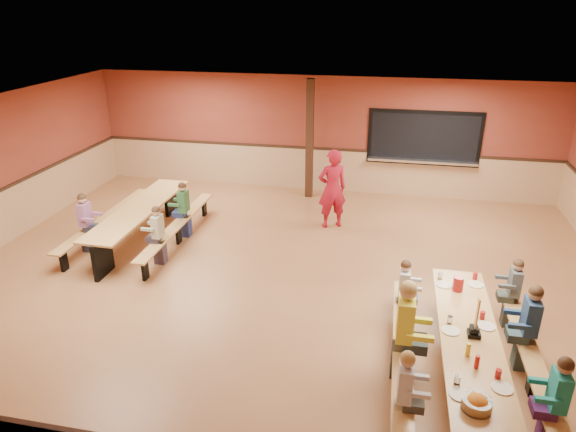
# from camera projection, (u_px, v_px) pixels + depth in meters

# --- Properties ---
(ground) EXTENTS (12.00, 12.00, 0.00)m
(ground) POSITION_uv_depth(u_px,v_px,m) (280.00, 279.00, 9.40)
(ground) COLOR #925D37
(ground) RESTS_ON ground
(room_envelope) EXTENTS (12.04, 10.04, 3.02)m
(room_envelope) POSITION_uv_depth(u_px,v_px,m) (280.00, 246.00, 9.13)
(room_envelope) COLOR brown
(room_envelope) RESTS_ON ground
(kitchen_pass_through) EXTENTS (2.78, 0.28, 1.38)m
(kitchen_pass_through) POSITION_uv_depth(u_px,v_px,m) (424.00, 140.00, 12.82)
(kitchen_pass_through) COLOR black
(kitchen_pass_through) RESTS_ON ground
(structural_post) EXTENTS (0.18, 0.18, 3.00)m
(structural_post) POSITION_uv_depth(u_px,v_px,m) (310.00, 140.00, 12.83)
(structural_post) COLOR black
(structural_post) RESTS_ON ground
(cafeteria_table_main) EXTENTS (1.91, 3.70, 0.74)m
(cafeteria_table_main) POSITION_uv_depth(u_px,v_px,m) (468.00, 352.00, 6.64)
(cafeteria_table_main) COLOR tan
(cafeteria_table_main) RESTS_ON ground
(cafeteria_table_second) EXTENTS (1.91, 3.70, 0.74)m
(cafeteria_table_second) POSITION_uv_depth(u_px,v_px,m) (140.00, 217.00, 10.77)
(cafeteria_table_second) COLOR tan
(cafeteria_table_second) RESTS_ON ground
(seated_child_white_left) EXTENTS (0.35, 0.29, 1.17)m
(seated_child_white_left) POSITION_uv_depth(u_px,v_px,m) (404.00, 396.00, 5.81)
(seated_child_white_left) COLOR silver
(seated_child_white_left) RESTS_ON ground
(seated_adult_yellow) EXTENTS (0.47, 0.39, 1.42)m
(seated_adult_yellow) POSITION_uv_depth(u_px,v_px,m) (404.00, 330.00, 6.76)
(seated_adult_yellow) COLOR yellow
(seated_adult_yellow) RESTS_ON ground
(seated_child_grey_left) EXTENTS (0.33, 0.27, 1.13)m
(seated_child_grey_left) POSITION_uv_depth(u_px,v_px,m) (403.00, 294.00, 7.86)
(seated_child_grey_left) COLOR silver
(seated_child_grey_left) RESTS_ON ground
(seated_child_teal_right) EXTENTS (0.37, 0.30, 1.20)m
(seated_child_teal_right) POSITION_uv_depth(u_px,v_px,m) (556.00, 404.00, 5.68)
(seated_child_teal_right) COLOR teal
(seated_child_teal_right) RESTS_ON ground
(seated_child_navy_right) EXTENTS (0.40, 0.33, 1.27)m
(seated_child_navy_right) POSITION_uv_depth(u_px,v_px,m) (528.00, 328.00, 6.93)
(seated_child_navy_right) COLOR navy
(seated_child_navy_right) RESTS_ON ground
(seated_child_char_right) EXTENTS (0.34, 0.27, 1.14)m
(seated_child_char_right) POSITION_uv_depth(u_px,v_px,m) (513.00, 294.00, 7.87)
(seated_child_char_right) COLOR #494F52
(seated_child_char_right) RESTS_ON ground
(seated_child_purple_sec) EXTENTS (0.37, 0.30, 1.21)m
(seated_child_purple_sec) POSITION_uv_depth(u_px,v_px,m) (86.00, 223.00, 10.27)
(seated_child_purple_sec) COLOR #975C88
(seated_child_purple_sec) RESTS_ON ground
(seated_child_green_sec) EXTENTS (0.36, 0.30, 1.20)m
(seated_child_green_sec) POSITION_uv_depth(u_px,v_px,m) (184.00, 210.00, 10.93)
(seated_child_green_sec) COLOR #2E6237
(seated_child_green_sec) RESTS_ON ground
(seated_child_tan_sec) EXTENTS (0.34, 0.28, 1.16)m
(seated_child_tan_sec) POSITION_uv_depth(u_px,v_px,m) (159.00, 236.00, 9.79)
(seated_child_tan_sec) COLOR #ACAA8C
(seated_child_tan_sec) RESTS_ON ground
(standing_woman) EXTENTS (0.77, 0.67, 1.79)m
(standing_woman) POSITION_uv_depth(u_px,v_px,m) (332.00, 189.00, 11.28)
(standing_woman) COLOR #A81327
(standing_woman) RESTS_ON ground
(punch_pitcher) EXTENTS (0.16, 0.16, 0.22)m
(punch_pitcher) POSITION_uv_depth(u_px,v_px,m) (458.00, 284.00, 7.60)
(punch_pitcher) COLOR #AC1718
(punch_pitcher) RESTS_ON cafeteria_table_main
(chip_bowl) EXTENTS (0.32, 0.32, 0.15)m
(chip_bowl) POSITION_uv_depth(u_px,v_px,m) (477.00, 403.00, 5.39)
(chip_bowl) COLOR orange
(chip_bowl) RESTS_ON cafeteria_table_main
(napkin_dispenser) EXTENTS (0.10, 0.14, 0.13)m
(napkin_dispenser) POSITION_uv_depth(u_px,v_px,m) (474.00, 331.00, 6.58)
(napkin_dispenser) COLOR black
(napkin_dispenser) RESTS_ON cafeteria_table_main
(condiment_mustard) EXTENTS (0.06, 0.06, 0.17)m
(condiment_mustard) POSITION_uv_depth(u_px,v_px,m) (468.00, 349.00, 6.21)
(condiment_mustard) COLOR yellow
(condiment_mustard) RESTS_ON cafeteria_table_main
(condiment_ketchup) EXTENTS (0.06, 0.06, 0.17)m
(condiment_ketchup) POSITION_uv_depth(u_px,v_px,m) (477.00, 362.00, 6.00)
(condiment_ketchup) COLOR #B2140F
(condiment_ketchup) RESTS_ON cafeteria_table_main
(table_paddle) EXTENTS (0.16, 0.16, 0.56)m
(table_paddle) POSITION_uv_depth(u_px,v_px,m) (475.00, 327.00, 6.55)
(table_paddle) COLOR black
(table_paddle) RESTS_ON cafeteria_table_main
(place_settings) EXTENTS (0.65, 3.30, 0.11)m
(place_settings) POSITION_uv_depth(u_px,v_px,m) (471.00, 334.00, 6.54)
(place_settings) COLOR beige
(place_settings) RESTS_ON cafeteria_table_main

